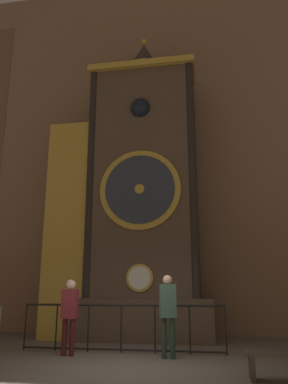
{
  "coord_description": "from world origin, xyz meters",
  "views": [
    {
      "loc": [
        1.49,
        -7.07,
        1.39
      ],
      "look_at": [
        -0.41,
        4.08,
        4.34
      ],
      "focal_mm": 35.0,
      "sensor_mm": 36.0,
      "label": 1
    }
  ],
  "objects_px": {
    "clock_tower": "(130,200)",
    "visitor_near": "(70,309)",
    "visitor_far": "(168,308)",
    "visitor_bench": "(280,361)"
  },
  "relations": [
    {
      "from": "clock_tower",
      "to": "visitor_far",
      "type": "distance_m",
      "value": 4.44
    },
    {
      "from": "clock_tower",
      "to": "visitor_near",
      "type": "distance_m",
      "value": 4.3
    },
    {
      "from": "clock_tower",
      "to": "visitor_bench",
      "type": "bearing_deg",
      "value": -52.9
    },
    {
      "from": "clock_tower",
      "to": "visitor_far",
      "type": "bearing_deg",
      "value": -62.8
    },
    {
      "from": "clock_tower",
      "to": "visitor_near",
      "type": "xyz_separation_m",
      "value": [
        -0.74,
        -2.84,
        -3.14
      ]
    },
    {
      "from": "visitor_near",
      "to": "visitor_far",
      "type": "height_order",
      "value": "visitor_far"
    },
    {
      "from": "clock_tower",
      "to": "visitor_far",
      "type": "xyz_separation_m",
      "value": [
        1.45,
        -2.82,
        -3.1
      ]
    },
    {
      "from": "clock_tower",
      "to": "visitor_bench",
      "type": "height_order",
      "value": "clock_tower"
    },
    {
      "from": "visitor_bench",
      "to": "clock_tower",
      "type": "bearing_deg",
      "value": 127.1
    },
    {
      "from": "clock_tower",
      "to": "visitor_near",
      "type": "height_order",
      "value": "clock_tower"
    }
  ]
}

